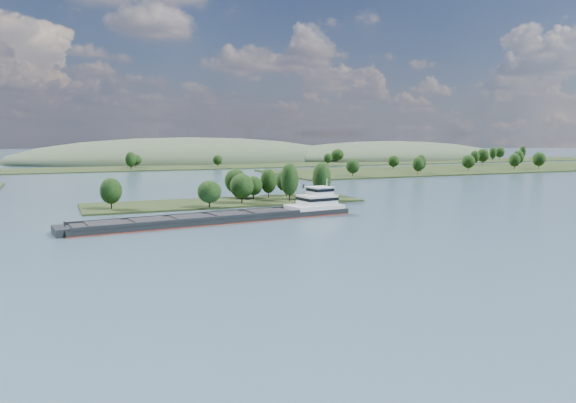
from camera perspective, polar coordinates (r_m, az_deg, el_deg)
name	(u,v)px	position (r m, az deg, el deg)	size (l,w,h in m)	color
ground	(289,228)	(150.82, 0.09, -2.76)	(1800.00, 1800.00, 0.00)	#3A5464
tree_island	(244,191)	(207.72, -4.48, 1.06)	(100.00, 32.58, 15.43)	black
right_bank	(487,168)	(429.87, 19.54, 3.27)	(320.00, 90.00, 14.45)	black
back_shoreline	(149,168)	(422.65, -13.93, 3.36)	(900.00, 60.00, 15.50)	black
hill_east	(389,159)	(582.13, 10.24, 4.30)	(260.00, 140.00, 36.00)	#384932
hill_west	(188,161)	(530.77, -10.08, 4.06)	(320.00, 160.00, 44.00)	#384932
cargo_barge	(235,215)	(165.20, -5.38, -1.42)	(87.45, 21.03, 11.74)	black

